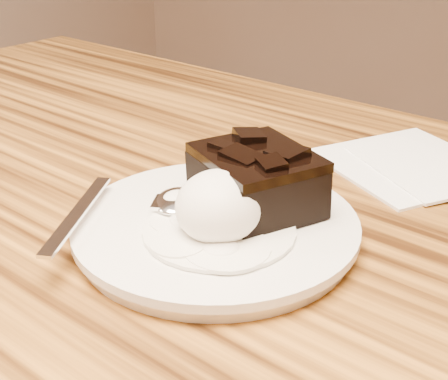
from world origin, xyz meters
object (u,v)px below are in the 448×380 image
Objects in this scene: brownie at (256,184)px; spoon at (176,203)px; ice_cream_scoop at (219,206)px; napkin at (409,163)px; plate at (216,230)px.

brownie is 0.48× the size of spoon.
napkin is at bearing 81.29° from ice_cream_scoop.
brownie is 0.07m from spoon.
ice_cream_scoop is (0.02, -0.01, 0.03)m from plate.
brownie is 0.21m from napkin.
ice_cream_scoop is (0.00, -0.05, 0.00)m from brownie.
ice_cream_scoop is 0.45× the size of napkin.
plate is at bearing -109.01° from brownie.
ice_cream_scoop reaches higher than napkin.
ice_cream_scoop is at bearing -85.96° from brownie.
plate is 1.49× the size of napkin.
ice_cream_scoop is at bearing -98.71° from napkin.
plate is at bearing -102.93° from napkin.
spoon is at bearing -139.27° from brownie.
plate is at bearing 137.62° from ice_cream_scoop.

